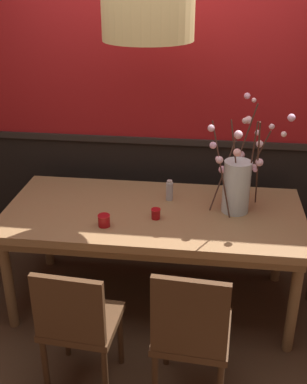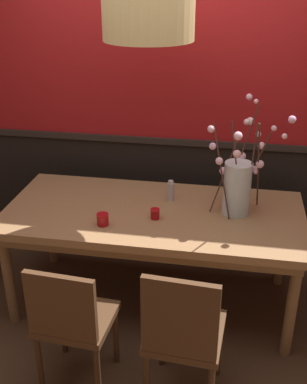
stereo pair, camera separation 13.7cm
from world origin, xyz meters
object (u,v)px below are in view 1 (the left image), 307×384
(chair_far_side_right, at_px, (203,188))
(condiment_bottle, at_px, (169,191))
(vase_with_blossoms, at_px, (237,183))
(dining_table, at_px, (154,221))
(chair_near_side_right, at_px, (191,331))
(chair_near_side_left, at_px, (77,322))
(chair_far_side_left, at_px, (133,188))
(pendant_lamp, at_px, (148,18))
(candle_holder_nearer_center, at_px, (104,220))
(candle_holder_nearer_edge, at_px, (156,214))

(chair_far_side_right, xyz_separation_m, condiment_bottle, (-0.23, -0.74, 0.31))
(vase_with_blossoms, height_order, condiment_bottle, vase_with_blossoms)
(dining_table, xyz_separation_m, condiment_bottle, (0.09, 0.18, 0.16))
(chair_near_side_right, xyz_separation_m, chair_near_side_left, (-0.64, 0.03, -0.03))
(chair_far_side_right, height_order, chair_near_side_left, chair_far_side_right)
(dining_table, xyz_separation_m, chair_far_side_left, (-0.29, 0.87, -0.16))
(chair_near_side_right, xyz_separation_m, chair_far_side_right, (0.00, 1.83, 0.01))
(chair_near_side_right, height_order, chair_far_side_right, same)
(dining_table, bearing_deg, vase_with_blossoms, 7.48)
(chair_far_side_right, xyz_separation_m, chair_near_side_left, (-0.64, -1.79, -0.04))
(dining_table, bearing_deg, condiment_bottle, 63.26)
(chair_near_side_left, height_order, pendant_lamp, pendant_lamp)
(chair_far_side_left, distance_m, pendant_lamp, 1.73)
(chair_far_side_right, bearing_deg, pendant_lamp, -112.10)
(dining_table, xyz_separation_m, chair_far_side_right, (0.32, 0.93, -0.16))
(chair_near_side_left, xyz_separation_m, candle_holder_nearer_center, (0.03, 0.61, 0.32))
(condiment_bottle, bearing_deg, chair_far_side_right, 72.78)
(chair_far_side_left, bearing_deg, chair_far_side_right, 5.12)
(chair_near_side_left, distance_m, candle_holder_nearer_center, 0.69)
(chair_far_side_left, distance_m, candle_holder_nearer_edge, 1.07)
(dining_table, height_order, candle_holder_nearer_edge, candle_holder_nearer_edge)
(chair_near_side_left, bearing_deg, chair_far_side_right, 70.25)
(chair_near_side_left, height_order, vase_with_blossoms, vase_with_blossoms)
(chair_far_side_right, relative_size, chair_near_side_left, 1.09)
(vase_with_blossoms, bearing_deg, chair_near_side_left, -133.14)
(dining_table, distance_m, condiment_bottle, 0.26)
(chair_near_side_right, distance_m, chair_near_side_left, 0.64)
(dining_table, relative_size, chair_far_side_right, 2.19)
(dining_table, xyz_separation_m, chair_near_side_left, (-0.32, -0.87, -0.20))
(vase_with_blossoms, relative_size, candle_holder_nearer_edge, 10.81)
(chair_near_side_right, xyz_separation_m, pendant_lamp, (-0.36, 0.94, 1.50))
(chair_near_side_right, relative_size, chair_far_side_right, 1.00)
(chair_far_side_left, relative_size, candle_holder_nearer_edge, 13.08)
(candle_holder_nearer_edge, bearing_deg, chair_near_side_left, -114.93)
(candle_holder_nearer_center, height_order, condiment_bottle, condiment_bottle)
(dining_table, bearing_deg, chair_near_side_right, -70.48)
(condiment_bottle, bearing_deg, vase_with_blossoms, -13.26)
(chair_far_side_right, relative_size, candle_holder_nearer_edge, 13.17)
(chair_near_side_left, xyz_separation_m, candle_holder_nearer_edge, (0.35, 0.76, 0.32))
(condiment_bottle, bearing_deg, dining_table, -116.74)
(dining_table, height_order, pendant_lamp, pendant_lamp)
(vase_with_blossoms, relative_size, pendant_lamp, 1.10)
(dining_table, distance_m, vase_with_blossoms, 0.64)
(chair_near_side_right, distance_m, condiment_bottle, 1.15)
(condiment_bottle, bearing_deg, chair_near_side_left, -111.50)
(vase_with_blossoms, relative_size, condiment_bottle, 5.08)
(chair_far_side_right, distance_m, chair_near_side_left, 1.91)
(candle_holder_nearer_edge, height_order, pendant_lamp, pendant_lamp)
(vase_with_blossoms, height_order, candle_holder_nearer_center, vase_with_blossoms)
(dining_table, bearing_deg, candle_holder_nearer_center, -138.86)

